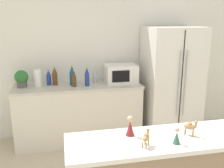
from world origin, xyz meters
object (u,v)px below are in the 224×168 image
back_bottle_2 (95,76)px  back_bottle_5 (87,77)px  microwave (121,74)px  back_bottle_0 (72,76)px  paper_towel_roll (38,78)px  camel_figurine (190,126)px  camel_figurine_second (146,137)px  wise_man_figurine_crimson (177,137)px  refrigerator (171,83)px  wise_man_figurine_purple (130,127)px  back_bottle_1 (49,78)px  back_bottle_4 (74,79)px  potted_plant (21,78)px  back_bottle_3 (55,76)px

back_bottle_2 → back_bottle_5: back_bottle_5 is taller
microwave → back_bottle_0: 0.75m
back_bottle_5 → paper_towel_roll: bearing=171.1°
camel_figurine → camel_figurine_second: camel_figurine is taller
back_bottle_2 → camel_figurine_second: (0.07, -2.19, 0.04)m
paper_towel_roll → camel_figurine: (1.31, -2.05, 0.04)m
wise_man_figurine_crimson → microwave: bearing=87.5°
refrigerator → wise_man_figurine_purple: 2.21m
back_bottle_5 → camel_figurine: bearing=-72.7°
camel_figurine_second → back_bottle_1: bearing=109.2°
back_bottle_1 → back_bottle_4: size_ratio=0.99×
refrigerator → back_bottle_0: 1.55m
back_bottle_4 → camel_figurine: bearing=-67.8°
potted_plant → back_bottle_2: same height
back_bottle_1 → wise_man_figurine_purple: (0.70, -2.02, 0.04)m
back_bottle_3 → wise_man_figurine_crimson: 2.38m
paper_towel_roll → microwave: bearing=-0.1°
microwave → back_bottle_2: size_ratio=1.93×
paper_towel_roll → camel_figurine_second: paper_towel_roll is taller
paper_towel_roll → back_bottle_5: (0.71, -0.11, 0.02)m
back_bottle_1 → camel_figurine_second: back_bottle_1 is taller
back_bottle_0 → back_bottle_5: 0.23m
camel_figurine → wise_man_figurine_purple: (-0.46, 0.09, -0.01)m
microwave → wise_man_figurine_crimson: (-0.10, -2.15, 0.00)m
microwave → camel_figurine: 2.05m
camel_figurine → wise_man_figurine_crimson: size_ratio=1.02×
paper_towel_roll → microwave: (1.25, -0.00, 0.02)m
back_bottle_0 → potted_plant: bearing=176.6°
camel_figurine_second → wise_man_figurine_crimson: size_ratio=0.96×
back_bottle_0 → back_bottle_1: back_bottle_0 is taller
back_bottle_3 → back_bottle_5: size_ratio=0.97×
back_bottle_1 → wise_man_figurine_crimson: back_bottle_1 is taller
microwave → camel_figurine_second: (-0.33, -2.15, 0.02)m
back_bottle_3 → paper_towel_roll: bearing=-169.2°
back_bottle_0 → wise_man_figurine_purple: size_ratio=1.91×
potted_plant → back_bottle_2: 1.08m
potted_plant → back_bottle_0: back_bottle_0 is taller
paper_towel_roll → back_bottle_3: back_bottle_3 is taller
refrigerator → paper_towel_roll: refrigerator is taller
back_bottle_0 → back_bottle_1: 0.36m
potted_plant → paper_towel_roll: size_ratio=1.00×
paper_towel_roll → back_bottle_4: bearing=-11.9°
wise_man_figurine_crimson → potted_plant: bearing=122.4°
back_bottle_1 → microwave: bearing=-3.2°
back_bottle_2 → wise_man_figurine_purple: bearing=-89.8°
microwave → back_bottle_3: 1.01m
refrigerator → back_bottle_0: (-1.54, 0.08, 0.18)m
back_bottle_1 → camel_figurine: size_ratio=1.83×
back_bottle_5 → camel_figurine: 2.03m
potted_plant → microwave: microwave is taller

